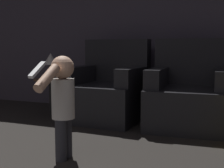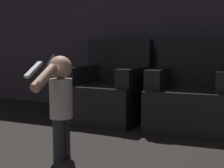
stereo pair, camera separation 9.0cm
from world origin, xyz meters
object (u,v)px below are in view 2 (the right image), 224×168
at_px(armchair_left, 110,92).
at_px(person_toddler, 60,99).
at_px(armchair_right, 191,97).
at_px(lamp, 54,59).

relative_size(armchair_left, person_toddler, 1.21).
relative_size(armchair_right, person_toddler, 1.21).
distance_m(armchair_right, lamp, 1.74).
height_order(armchair_right, person_toddler, armchair_right).
height_order(armchair_left, lamp, armchair_left).
bearing_deg(person_toddler, armchair_left, 4.14).
xyz_separation_m(armchair_left, person_toddler, (0.22, -1.39, 0.14)).
bearing_deg(lamp, person_toddler, -53.77).
bearing_deg(person_toddler, armchair_right, -32.66).
relative_size(armchair_left, armchair_right, 1.00).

